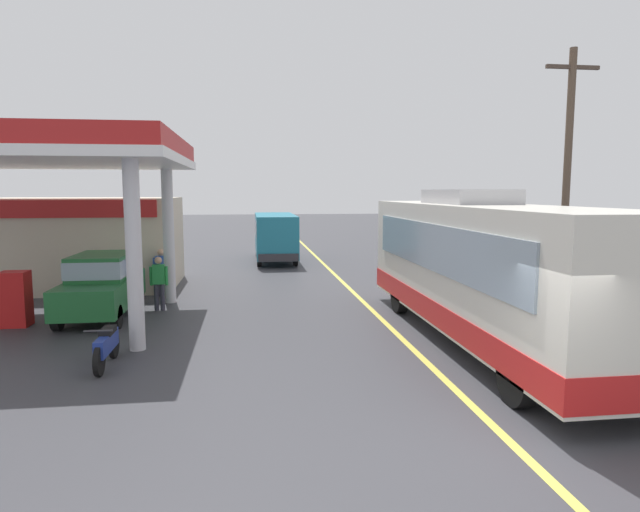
% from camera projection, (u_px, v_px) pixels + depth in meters
% --- Properties ---
extents(ground, '(120.00, 120.00, 0.00)m').
position_uv_depth(ground, '(323.00, 264.00, 27.33)').
color(ground, '#38383D').
extents(lane_divider_stripe, '(0.16, 50.00, 0.01)m').
position_uv_depth(lane_divider_stripe, '(340.00, 279.00, 22.41)').
color(lane_divider_stripe, '#D8CC4C').
rests_on(lane_divider_stripe, ground).
extents(coach_bus_main, '(2.60, 11.04, 3.69)m').
position_uv_depth(coach_bus_main, '(483.00, 272.00, 12.96)').
color(coach_bus_main, silver).
rests_on(coach_bus_main, ground).
extents(gas_station_roadside, '(9.10, 11.95, 5.10)m').
position_uv_depth(gas_station_roadside, '(64.00, 221.00, 18.45)').
color(gas_station_roadside, '#B21E1E').
rests_on(gas_station_roadside, ground).
extents(car_at_pump, '(1.70, 4.20, 1.82)m').
position_uv_depth(car_at_pump, '(102.00, 282.00, 15.72)').
color(car_at_pump, '#1E602D').
rests_on(car_at_pump, ground).
extents(minibus_opposing_lane, '(2.04, 6.13, 2.44)m').
position_uv_depth(minibus_opposing_lane, '(275.00, 233.00, 28.20)').
color(minibus_opposing_lane, teal).
rests_on(minibus_opposing_lane, ground).
extents(motorcycle_parked_forecourt, '(0.55, 1.80, 0.92)m').
position_uv_depth(motorcycle_parked_forecourt, '(107.00, 345.00, 11.24)').
color(motorcycle_parked_forecourt, black).
rests_on(motorcycle_parked_forecourt, ground).
extents(pedestrian_near_pump, '(0.55, 0.22, 1.66)m').
position_uv_depth(pedestrian_near_pump, '(161.00, 270.00, 18.68)').
color(pedestrian_near_pump, '#33333F').
rests_on(pedestrian_near_pump, ground).
extents(pedestrian_by_shop, '(0.55, 0.22, 1.66)m').
position_uv_depth(pedestrian_by_shop, '(159.00, 280.00, 16.49)').
color(pedestrian_by_shop, '#33333F').
rests_on(pedestrian_by_shop, ground).
extents(utility_pole_roadside, '(1.80, 0.24, 8.18)m').
position_uv_depth(utility_pole_roadside, '(567.00, 172.00, 17.54)').
color(utility_pole_roadside, brown).
rests_on(utility_pole_roadside, ground).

